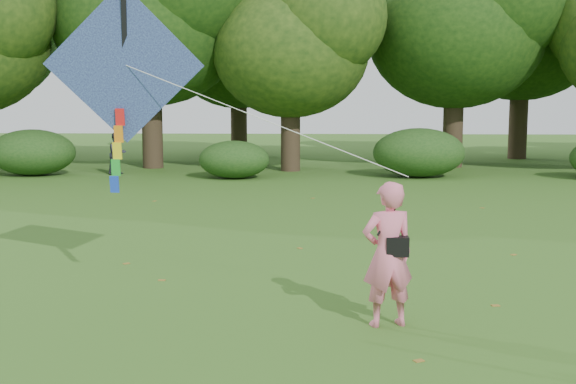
{
  "coord_description": "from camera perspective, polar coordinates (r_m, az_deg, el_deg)",
  "views": [
    {
      "loc": [
        -0.71,
        -9.78,
        3.07
      ],
      "look_at": [
        -1.26,
        2.0,
        1.5
      ],
      "focal_mm": 45.0,
      "sensor_mm": 36.0,
      "label": 1
    }
  ],
  "objects": [
    {
      "name": "tree_line",
      "position": [
        32.85,
        6.98,
        11.93
      ],
      "size": [
        54.7,
        15.3,
        9.48
      ],
      "color": "#3A2D1E",
      "rests_on": "ground"
    },
    {
      "name": "bystander_left",
      "position": [
        29.35,
        -13.35,
        2.97
      ],
      "size": [
        0.98,
        1.01,
        1.65
      ],
      "primitive_type": "imported",
      "rotation": [
        0.0,
        0.0,
        0.91
      ],
      "color": "#272835",
      "rests_on": "ground"
    },
    {
      "name": "shrub_band",
      "position": [
        27.48,
        2.65,
        2.94
      ],
      "size": [
        39.15,
        3.22,
        1.88
      ],
      "color": "#264919",
      "rests_on": "ground"
    },
    {
      "name": "fallen_leaves",
      "position": [
        14.6,
        4.45,
        -4.56
      ],
      "size": [
        9.62,
        13.64,
        0.01
      ],
      "color": "olive",
      "rests_on": "ground"
    },
    {
      "name": "flying_kite",
      "position": [
        11.35,
        -12.76,
        9.54
      ],
      "size": [
        5.33,
        1.82,
        3.15
      ],
      "color": "#2943B2",
      "rests_on": "ground"
    },
    {
      "name": "man_kite_flyer",
      "position": [
        9.73,
        7.88,
        -4.9
      ],
      "size": [
        0.82,
        0.65,
        1.96
      ],
      "primitive_type": "imported",
      "rotation": [
        0.0,
        0.0,
        3.43
      ],
      "color": "pink",
      "rests_on": "ground"
    },
    {
      "name": "crossbody_bag",
      "position": [
        9.68,
        8.6,
        -4.19
      ],
      "size": [
        0.43,
        0.2,
        0.74
      ],
      "color": "black",
      "rests_on": "ground"
    },
    {
      "name": "ground",
      "position": [
        10.28,
        6.62,
        -9.85
      ],
      "size": [
        100.0,
        100.0,
        0.0
      ],
      "primitive_type": "plane",
      "color": "#265114",
      "rests_on": "ground"
    }
  ]
}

